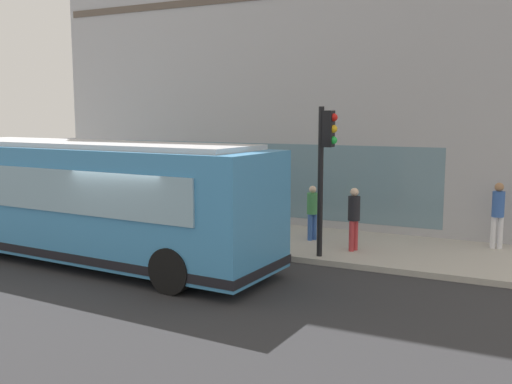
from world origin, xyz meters
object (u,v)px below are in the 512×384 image
Objects in this scene: traffic_light_near_corner at (326,153)px; city_bus_nearside at (91,202)px; pedestrian_by_light_pole at (49,183)px; pedestrian_near_hydrant at (354,215)px; newspaper_vending_box at (211,215)px; fire_hydrant at (208,212)px; pedestrian_walking_along_curb at (498,211)px; pedestrian_near_building_entrance at (312,209)px.

city_bus_nearside is at bearing 115.37° from traffic_light_near_corner.
pedestrian_by_light_pole is 12.86m from pedestrian_near_hydrant.
fire_hydrant is at bearing 35.81° from newspaper_vending_box.
pedestrian_near_building_entrance is at bearing 103.96° from pedestrian_walking_along_curb.
pedestrian_by_light_pole is (0.01, 7.18, 0.59)m from fire_hydrant.
pedestrian_near_hydrant is (-1.95, 3.40, -0.07)m from pedestrian_walking_along_curb.
newspaper_vending_box is at bearing 88.29° from pedestrian_near_building_entrance.
pedestrian_near_hydrant is at bearing -97.89° from pedestrian_by_light_pole.
traffic_light_near_corner reaches higher than pedestrian_near_hydrant.
fire_hydrant is 0.47× the size of pedestrian_near_building_entrance.
traffic_light_near_corner is 5.26m from newspaper_vending_box.
traffic_light_near_corner reaches higher than pedestrian_near_building_entrance.
traffic_light_near_corner reaches higher than fire_hydrant.
pedestrian_walking_along_curb is at bearing -88.74° from fire_hydrant.
traffic_light_near_corner reaches higher than city_bus_nearside.
pedestrian_walking_along_curb reaches higher than pedestrian_near_hydrant.
pedestrian_near_building_entrance is 3.49m from newspaper_vending_box.
city_bus_nearside is 10.72m from pedestrian_walking_along_curb.
pedestrian_walking_along_curb is at bearing -82.44° from newspaper_vending_box.
pedestrian_walking_along_curb reaches higher than pedestrian_near_building_entrance.
newspaper_vending_box is at bearing -96.68° from pedestrian_by_light_pole.
pedestrian_walking_along_curb is (5.45, -9.23, -0.36)m from city_bus_nearside.
pedestrian_by_light_pole is (2.73, 12.26, -1.69)m from traffic_light_near_corner.
pedestrian_near_hydrant reaches higher than newspaper_vending_box.
traffic_light_near_corner is 2.12× the size of pedestrian_walking_along_curb.
newspaper_vending_box is (-0.90, -0.65, 0.09)m from fire_hydrant.
pedestrian_walking_along_curb is at bearing -53.11° from traffic_light_near_corner.
pedestrian_by_light_pole is 7.90m from newspaper_vending_box.
traffic_light_near_corner is at bearing -102.54° from pedestrian_by_light_pole.
traffic_light_near_corner is 1.99m from pedestrian_near_hydrant.
fire_hydrant is at bearing 76.23° from pedestrian_near_building_entrance.
pedestrian_by_light_pole is 11.34m from pedestrian_near_building_entrance.
pedestrian_near_hydrant is (3.50, -5.83, -0.44)m from city_bus_nearside.
pedestrian_near_building_entrance is 5.00m from pedestrian_walking_along_curb.
pedestrian_near_building_entrance is at bearing 62.77° from pedestrian_near_hydrant.
city_bus_nearside reaches higher than pedestrian_walking_along_curb.
pedestrian_near_hydrant is at bearing -99.81° from newspaper_vending_box.
traffic_light_near_corner is 6.20m from fire_hydrant.
pedestrian_walking_along_curb is (0.20, -8.96, 0.68)m from fire_hydrant.
pedestrian_near_building_entrance is at bearing 29.55° from traffic_light_near_corner.
pedestrian_walking_along_curb is 3.92m from pedestrian_near_hydrant.
city_bus_nearside is 6.81m from pedestrian_near_hydrant.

